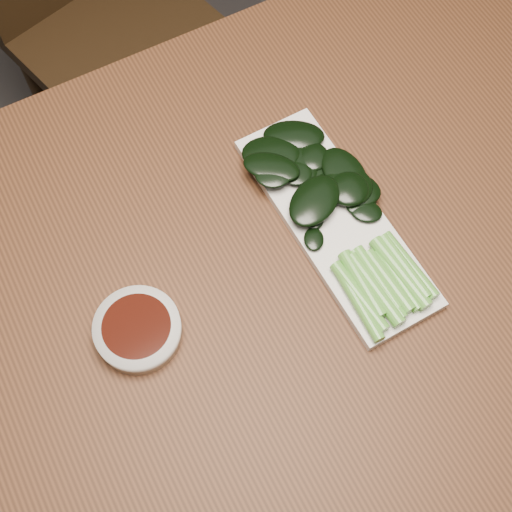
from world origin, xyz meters
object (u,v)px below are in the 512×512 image
object	(u,v)px
chair_far	(101,7)
gai_lan	(340,213)
sauce_bowl	(138,330)
table	(272,290)
serving_plate	(335,221)

from	to	relation	value
chair_far	gai_lan	size ratio (longest dim) A/B	2.61
sauce_bowl	table	bearing A→B (deg)	-0.41
serving_plate	gai_lan	distance (m)	0.02
sauce_bowl	serving_plate	world-z (taller)	sauce_bowl
chair_far	serving_plate	size ratio (longest dim) A/B	2.64
gai_lan	table	bearing A→B (deg)	-169.93
chair_far	gai_lan	bearing A→B (deg)	-99.55
gai_lan	chair_far	bearing A→B (deg)	95.73
serving_plate	gai_lan	world-z (taller)	gai_lan
sauce_bowl	serving_plate	xyz separation A→B (m)	(0.29, 0.02, -0.01)
serving_plate	gai_lan	xyz separation A→B (m)	(0.01, -0.00, 0.02)
chair_far	serving_plate	world-z (taller)	chair_far
table	chair_far	size ratio (longest dim) A/B	1.57
table	sauce_bowl	distance (m)	0.20
sauce_bowl	gai_lan	distance (m)	0.29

